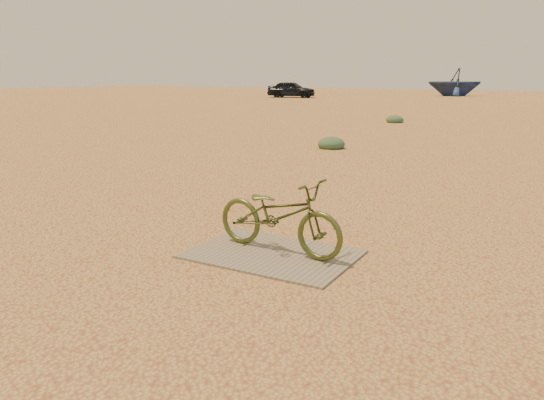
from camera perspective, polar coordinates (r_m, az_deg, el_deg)
The scene contains 8 objects.
ground at distance 5.07m, azimuth 3.55°, elevation -7.40°, with size 120.00×120.00×0.00m, color tan.
plywood_board at distance 5.43m, azimuth 0.00°, elevation -5.81°, with size 1.65×1.15×0.02m, color #807056.
bicycle at distance 5.37m, azimuth 0.75°, elevation -1.62°, with size 0.51×1.46×0.77m, color #444E20.
car at distance 41.42m, azimuth 2.11°, elevation 11.81°, with size 1.45×3.61×1.23m, color black.
boat_near_left at distance 46.51m, azimuth 1.60°, elevation 11.90°, with size 3.68×5.15×1.07m, color white.
boat_far_left at distance 46.73m, azimuth 19.06°, elevation 11.92°, with size 3.69×4.27×2.25m, color navy.
kale_a at distance 13.25m, azimuth 6.39°, elevation 5.56°, with size 0.67×0.67×0.37m, color #4B6344.
kale_c at distance 20.70m, azimuth 13.06°, elevation 8.12°, with size 0.65×0.65×0.36m, color #4B6344.
Camera 1 is at (2.07, -4.27, 1.81)m, focal length 35.00 mm.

